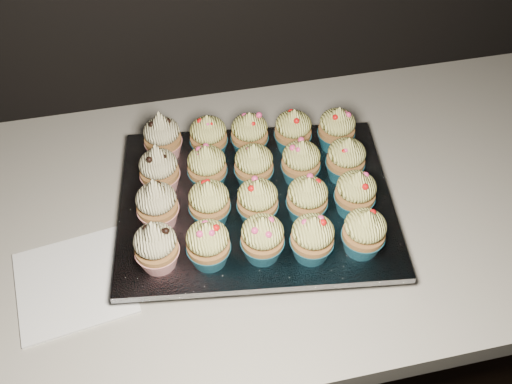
% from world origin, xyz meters
% --- Properties ---
extents(cabinet, '(2.40, 0.60, 0.86)m').
position_xyz_m(cabinet, '(0.00, 1.70, 0.43)').
color(cabinet, black).
rests_on(cabinet, ground).
extents(worktop, '(2.44, 0.64, 0.04)m').
position_xyz_m(worktop, '(0.00, 1.70, 0.88)').
color(worktop, beige).
rests_on(worktop, cabinet).
extents(napkin, '(0.18, 0.18, 0.00)m').
position_xyz_m(napkin, '(-0.34, 1.61, 0.90)').
color(napkin, white).
rests_on(napkin, worktop).
extents(baking_tray, '(0.43, 0.35, 0.02)m').
position_xyz_m(baking_tray, '(-0.05, 1.68, 0.91)').
color(baking_tray, black).
rests_on(baking_tray, worktop).
extents(foil_lining, '(0.47, 0.39, 0.01)m').
position_xyz_m(foil_lining, '(-0.05, 1.68, 0.93)').
color(foil_lining, silver).
rests_on(foil_lining, baking_tray).
extents(cupcake_0, '(0.06, 0.06, 0.10)m').
position_xyz_m(cupcake_0, '(-0.21, 1.59, 0.97)').
color(cupcake_0, '#A6171A').
rests_on(cupcake_0, foil_lining).
extents(cupcake_1, '(0.06, 0.06, 0.08)m').
position_xyz_m(cupcake_1, '(-0.14, 1.58, 0.97)').
color(cupcake_1, '#16556B').
rests_on(cupcake_1, foil_lining).
extents(cupcake_2, '(0.06, 0.06, 0.08)m').
position_xyz_m(cupcake_2, '(-0.06, 1.57, 0.97)').
color(cupcake_2, '#16556B').
rests_on(cupcake_2, foil_lining).
extents(cupcake_3, '(0.06, 0.06, 0.08)m').
position_xyz_m(cupcake_3, '(0.00, 1.56, 0.97)').
color(cupcake_3, '#16556B').
rests_on(cupcake_3, foil_lining).
extents(cupcake_4, '(0.06, 0.06, 0.08)m').
position_xyz_m(cupcake_4, '(0.08, 1.55, 0.97)').
color(cupcake_4, '#16556B').
rests_on(cupcake_4, foil_lining).
extents(cupcake_5, '(0.06, 0.06, 0.10)m').
position_xyz_m(cupcake_5, '(-0.20, 1.67, 0.97)').
color(cupcake_5, '#A6171A').
rests_on(cupcake_5, foil_lining).
extents(cupcake_6, '(0.06, 0.06, 0.08)m').
position_xyz_m(cupcake_6, '(-0.13, 1.66, 0.97)').
color(cupcake_6, '#16556B').
rests_on(cupcake_6, foil_lining).
extents(cupcake_7, '(0.06, 0.06, 0.08)m').
position_xyz_m(cupcake_7, '(-0.06, 1.64, 0.97)').
color(cupcake_7, '#16556B').
rests_on(cupcake_7, foil_lining).
extents(cupcake_8, '(0.06, 0.06, 0.08)m').
position_xyz_m(cupcake_8, '(0.02, 1.63, 0.97)').
color(cupcake_8, '#16556B').
rests_on(cupcake_8, foil_lining).
extents(cupcake_9, '(0.06, 0.06, 0.08)m').
position_xyz_m(cupcake_9, '(0.09, 1.63, 0.97)').
color(cupcake_9, '#16556B').
rests_on(cupcake_9, foil_lining).
extents(cupcake_10, '(0.06, 0.06, 0.10)m').
position_xyz_m(cupcake_10, '(-0.19, 1.74, 0.97)').
color(cupcake_10, '#A6171A').
rests_on(cupcake_10, foil_lining).
extents(cupcake_11, '(0.06, 0.06, 0.08)m').
position_xyz_m(cupcake_11, '(-0.12, 1.73, 0.97)').
color(cupcake_11, '#16556B').
rests_on(cupcake_11, foil_lining).
extents(cupcake_12, '(0.06, 0.06, 0.08)m').
position_xyz_m(cupcake_12, '(-0.05, 1.72, 0.97)').
color(cupcake_12, '#16556B').
rests_on(cupcake_12, foil_lining).
extents(cupcake_13, '(0.06, 0.06, 0.08)m').
position_xyz_m(cupcake_13, '(0.03, 1.71, 0.97)').
color(cupcake_13, '#16556B').
rests_on(cupcake_13, foil_lining).
extents(cupcake_14, '(0.06, 0.06, 0.08)m').
position_xyz_m(cupcake_14, '(0.10, 1.70, 0.97)').
color(cupcake_14, '#16556B').
rests_on(cupcake_14, foil_lining).
extents(cupcake_15, '(0.06, 0.06, 0.10)m').
position_xyz_m(cupcake_15, '(-0.18, 1.81, 0.97)').
color(cupcake_15, '#A6171A').
rests_on(cupcake_15, foil_lining).
extents(cupcake_16, '(0.06, 0.06, 0.08)m').
position_xyz_m(cupcake_16, '(-0.11, 1.80, 0.97)').
color(cupcake_16, '#16556B').
rests_on(cupcake_16, foil_lining).
extents(cupcake_17, '(0.06, 0.06, 0.08)m').
position_xyz_m(cupcake_17, '(-0.04, 1.79, 0.97)').
color(cupcake_17, '#16556B').
rests_on(cupcake_17, foil_lining).
extents(cupcake_18, '(0.06, 0.06, 0.08)m').
position_xyz_m(cupcake_18, '(0.03, 1.78, 0.97)').
color(cupcake_18, '#16556B').
rests_on(cupcake_18, foil_lining).
extents(cupcake_19, '(0.06, 0.06, 0.08)m').
position_xyz_m(cupcake_19, '(0.11, 1.77, 0.97)').
color(cupcake_19, '#16556B').
rests_on(cupcake_19, foil_lining).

